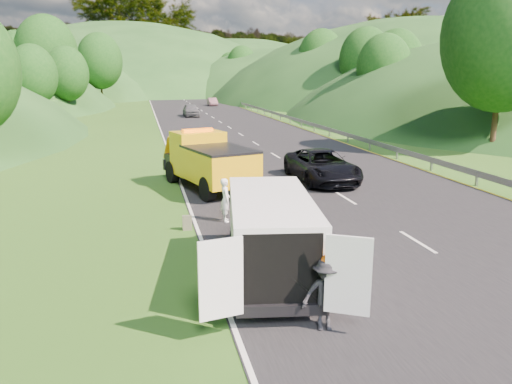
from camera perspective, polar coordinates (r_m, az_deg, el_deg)
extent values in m
plane|color=#38661E|center=(17.77, 6.28, -4.37)|extent=(320.00, 320.00, 0.00)
cube|color=black|center=(56.88, -4.10, 7.98)|extent=(14.00, 200.00, 0.02)
cube|color=gray|center=(70.49, 0.26, 9.07)|extent=(0.06, 140.00, 1.52)
cylinder|color=black|center=(25.52, -9.52, 2.28)|extent=(0.68, 1.16, 1.09)
cylinder|color=black|center=(26.27, -5.25, 2.73)|extent=(0.68, 1.16, 1.09)
cylinder|color=black|center=(21.54, -5.55, 0.33)|extent=(0.68, 1.16, 1.09)
cylinder|color=black|center=(22.43, -0.69, 0.92)|extent=(0.68, 1.16, 1.09)
cube|color=#DFA50B|center=(24.85, -6.62, 4.51)|extent=(2.75, 2.34, 2.08)
cube|color=#DFA50B|center=(22.68, -4.19, 3.00)|extent=(3.36, 4.24, 1.42)
cube|color=black|center=(22.55, -4.22, 4.91)|extent=(3.36, 4.24, 0.11)
cube|color=black|center=(26.15, -7.70, 3.58)|extent=(2.47, 1.88, 0.77)
cube|color=black|center=(26.79, -8.21, 3.33)|extent=(2.26, 0.86, 0.55)
cube|color=#DFA50B|center=(26.39, -8.06, 5.22)|extent=(2.34, 1.44, 1.20)
cube|color=orange|center=(24.70, -6.69, 7.01)|extent=(1.55, 0.69, 0.17)
cube|color=black|center=(25.50, -7.31, 5.58)|extent=(2.02, 0.67, 0.98)
cylinder|color=black|center=(15.11, -2.40, -5.94)|extent=(0.42, 0.84, 0.80)
cylinder|color=black|center=(15.25, 4.44, -5.78)|extent=(0.42, 0.84, 0.80)
cylinder|color=black|center=(11.94, -1.98, -11.40)|extent=(0.42, 0.84, 0.80)
cylinder|color=black|center=(12.12, 6.77, -11.09)|extent=(0.42, 0.84, 0.80)
cube|color=white|center=(13.14, 1.72, -4.55)|extent=(2.86, 5.49, 1.86)
cube|color=white|center=(15.89, 0.76, -2.85)|extent=(2.13, 1.21, 1.01)
cube|color=black|center=(15.49, 0.82, -0.20)|extent=(1.89, 0.63, 0.84)
cube|color=black|center=(10.75, 3.04, -8.77)|extent=(1.70, 0.37, 1.61)
cube|color=white|center=(10.26, -4.04, -9.90)|extent=(0.95, 0.24, 1.71)
cube|color=white|center=(10.57, 10.48, -9.39)|extent=(0.86, 0.52, 1.71)
cube|color=black|center=(11.03, 3.04, -13.32)|extent=(2.01, 0.46, 0.25)
imported|color=white|center=(18.71, -3.48, -3.39)|extent=(0.45, 0.60, 1.63)
imported|color=tan|center=(16.06, -1.51, -6.26)|extent=(0.57, 0.58, 0.95)
imported|color=black|center=(11.31, 7.82, -15.31)|extent=(1.11, 0.73, 1.61)
cube|color=#585842|center=(17.79, -7.87, -3.51)|extent=(0.34, 0.19, 0.53)
cylinder|color=black|center=(13.08, 10.56, -11.25)|extent=(0.62, 0.62, 0.20)
imported|color=black|center=(25.74, 7.48, 1.20)|extent=(2.65, 5.73, 1.59)
imported|color=#4A4A4F|center=(64.56, -7.42, 8.55)|extent=(1.88, 4.67, 1.59)
imported|color=brown|center=(85.40, -5.00, 9.79)|extent=(1.37, 3.93, 1.29)
imported|color=#954A4B|center=(111.26, -8.62, 10.54)|extent=(1.81, 4.45, 1.29)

